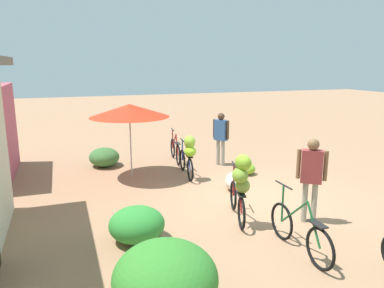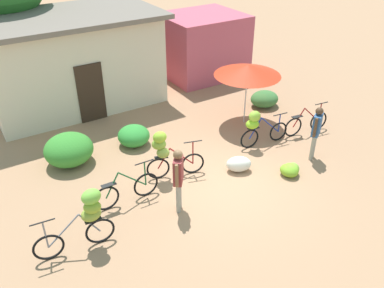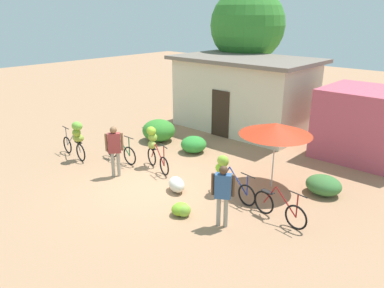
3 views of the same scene
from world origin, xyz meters
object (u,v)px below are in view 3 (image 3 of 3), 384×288
market_umbrella (276,129)px  banana_pile_on_ground (181,209)px  bicycle_rightmost (279,209)px  building_low (244,93)px  bicycle_center_loaded (154,145)px  shop_pink (368,124)px  produce_sack (177,184)px  person_bystander (114,146)px  bicycle_by_shop (226,173)px  person_vendor (223,190)px  bicycle_near_pile (121,151)px  bicycle_leftmost (76,137)px  tree_behind_building (247,25)px

market_umbrella → banana_pile_on_ground: (-0.86, -3.13, -1.70)m
market_umbrella → bicycle_rightmost: size_ratio=1.31×
building_low → bicycle_center_loaded: bearing=-85.4°
shop_pink → banana_pile_on_ground: shop_pink is taller
bicycle_center_loaded → bicycle_rightmost: bearing=-2.8°
market_umbrella → produce_sack: size_ratio=3.08×
banana_pile_on_ground → person_bystander: (-3.33, 0.38, 0.88)m
bicycle_by_shop → person_bystander: size_ratio=0.98×
banana_pile_on_ground → market_umbrella: bearing=74.7°
bicycle_rightmost → person_vendor: person_vendor is taller
bicycle_center_loaded → bicycle_by_shop: bearing=-0.6°
shop_pink → bicycle_near_pile: size_ratio=1.85×
bicycle_leftmost → bicycle_by_shop: size_ratio=1.04×
market_umbrella → bicycle_leftmost: size_ratio=1.24×
bicycle_center_loaded → person_vendor: bearing=-19.3°
bicycle_leftmost → bicycle_rightmost: bearing=8.3°
tree_behind_building → bicycle_near_pile: 9.70m
bicycle_leftmost → banana_pile_on_ground: 5.62m
bicycle_near_pile → bicycle_by_shop: size_ratio=1.03×
bicycle_leftmost → bicycle_near_pile: bicycle_leftmost is taller
market_umbrella → bicycle_near_pile: market_umbrella is taller
produce_sack → person_bystander: person_bystander is taller
bicycle_by_shop → bicycle_center_loaded: bearing=179.4°
person_vendor → bicycle_by_shop: bearing=124.2°
market_umbrella → person_vendor: market_umbrella is taller
bicycle_leftmost → bicycle_rightmost: (7.63, 1.12, -0.51)m
bicycle_near_pile → banana_pile_on_ground: size_ratio=2.66×
bicycle_rightmost → produce_sack: 3.20m
shop_pink → tree_behind_building: bearing=161.0°
tree_behind_building → market_umbrella: (5.88, -6.94, -2.60)m
person_bystander → shop_pink: bearing=53.3°
building_low → banana_pile_on_ground: 8.51m
produce_sack → person_bystander: size_ratio=0.41×
bicycle_rightmost → produce_sack: (-3.15, -0.56, -0.14)m
bicycle_leftmost → bicycle_by_shop: 5.90m
bicycle_near_pile → person_bystander: (0.95, -0.92, 0.68)m
shop_pink → bicycle_leftmost: 10.55m
bicycle_leftmost → bicycle_center_loaded: 2.96m
shop_pink → market_umbrella: (-1.22, -4.49, 0.60)m
shop_pink → bicycle_rightmost: (-0.01, -6.14, -0.91)m
building_low → tree_behind_building: (-1.61, 2.41, 2.83)m
shop_pink → bicycle_by_shop: bearing=-107.7°
person_bystander → bicycle_by_shop: bearing=20.4°
banana_pile_on_ground → tree_behind_building: bearing=116.5°
bicycle_by_shop → produce_sack: (-1.27, -0.76, -0.49)m
shop_pink → bicycle_rightmost: size_ratio=1.94×
banana_pile_on_ground → produce_sack: bearing=139.7°
building_low → person_bystander: bearing=-89.3°
market_umbrella → bicycle_leftmost: 7.07m
bicycle_by_shop → tree_behind_building: bearing=121.9°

